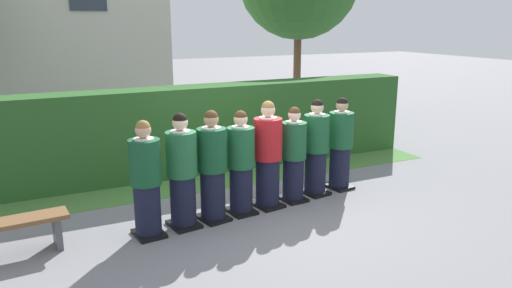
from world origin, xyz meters
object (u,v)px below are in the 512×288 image
Objects in this scene: student_front_row_1 at (182,174)px; student_front_row_5 at (294,157)px; student_front_row_3 at (241,165)px; student_front_row_6 at (316,150)px; student_in_red_blazer at (268,157)px; student_front_row_0 at (146,182)px; student_front_row_2 at (212,169)px; student_front_row_7 at (340,146)px; wooden_bench at (9,231)px.

student_front_row_5 is (1.93, 0.22, -0.05)m from student_front_row_1.
student_front_row_3 is 0.98× the size of student_front_row_6.
student_in_red_blazer is at bearing -174.41° from student_front_row_5.
student_front_row_0 is 1.04× the size of student_front_row_5.
student_front_row_0 is 1.01m from student_front_row_2.
student_in_red_blazer is 1.00m from student_front_row_6.
student_front_row_7 reaches higher than wooden_bench.
student_front_row_6 reaches higher than student_front_row_5.
student_front_row_0 is 2.48m from student_front_row_5.
student_front_row_3 is (0.48, 0.06, -0.03)m from student_front_row_2.
student_front_row_3 is 0.50m from student_in_red_blazer.
student_front_row_1 reaches higher than student_front_row_7.
student_front_row_7 is at bearing 8.48° from student_in_red_blazer.
student_front_row_5 is 1.09× the size of wooden_bench.
wooden_bench is (-1.70, 0.14, -0.42)m from student_front_row_0.
student_front_row_2 is 1.48m from student_front_row_5.
student_front_row_6 reaches higher than wooden_bench.
student_front_row_6 is at bearing 7.74° from student_front_row_1.
student_front_row_5 is (0.49, 0.05, -0.07)m from student_in_red_blazer.
student_front_row_2 is 0.49m from student_front_row_3.
student_in_red_blazer reaches higher than student_front_row_2.
student_front_row_5 is at bearing 6.49° from student_front_row_1.
student_front_row_1 reaches higher than student_front_row_2.
student_front_row_7 is (2.97, 0.40, -0.02)m from student_front_row_1.
student_in_red_blazer reaches higher than student_front_row_1.
student_front_row_6 is at bearing 12.54° from student_front_row_5.
student_front_row_3 is at bearing -172.05° from student_in_red_blazer.
student_in_red_blazer is (1.44, 0.17, 0.02)m from student_front_row_1.
student_front_row_6 is at bearing 8.72° from student_front_row_3.
student_front_row_0 is at bearing -172.39° from student_in_red_blazer.
wooden_bench is at bearing -178.04° from student_in_red_blazer.
student_front_row_0 is at bearing -172.80° from student_front_row_5.
student_front_row_2 reaches higher than student_front_row_6.
student_front_row_1 is at bearing -172.33° from student_front_row_7.
student_front_row_1 is 1.95m from student_front_row_5.
student_front_row_6 is (2.43, 0.33, -0.01)m from student_front_row_1.
student_front_row_3 reaches higher than wooden_bench.
student_front_row_2 reaches higher than student_front_row_0.
student_front_row_0 is at bearing -172.34° from student_front_row_2.
student_front_row_3 reaches higher than student_front_row_5.
student_front_row_7 is (2.02, 0.30, 0.01)m from student_front_row_3.
student_front_row_1 is at bearing -1.20° from wooden_bench.
student_front_row_6 reaches higher than student_front_row_7.
student_front_row_2 is (1.00, 0.13, 0.02)m from student_front_row_0.
student_front_row_5 is 0.51m from student_front_row_6.
student_front_row_6 is 1.14× the size of wooden_bench.
student_front_row_2 is at bearing 5.26° from student_front_row_1.
student_front_row_1 is 0.98× the size of student_in_red_blazer.
student_front_row_5 is (0.98, 0.12, -0.02)m from student_front_row_3.
student_in_red_blazer is (1.97, 0.26, 0.04)m from student_front_row_0.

